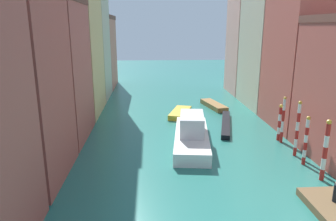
# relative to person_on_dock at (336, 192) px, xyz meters

# --- Properties ---
(ground_plane) EXTENTS (154.00, 154.00, 0.00)m
(ground_plane) POSITION_rel_person_on_dock_xyz_m (-8.22, 18.79, -1.21)
(ground_plane) COLOR #28756B
(building_left_1) EXTENTS (8.00, 8.93, 14.92)m
(building_left_1) POSITION_rel_person_on_dock_xyz_m (-22.85, 5.91, 6.26)
(building_left_1) COLOR #B25147
(building_left_1) RESTS_ON ground
(building_left_2) EXTENTS (8.00, 9.51, 14.66)m
(building_left_2) POSITION_rel_person_on_dock_xyz_m (-22.85, 15.33, 6.13)
(building_left_2) COLOR #B25147
(building_left_2) RESTS_ON ground
(building_left_3) EXTENTS (8.00, 10.54, 21.28)m
(building_left_3) POSITION_rel_person_on_dock_xyz_m (-22.85, 25.63, 9.43)
(building_left_3) COLOR #DBB77A
(building_left_3) RESTS_ON ground
(building_left_4) EXTENTS (8.00, 9.17, 22.27)m
(building_left_4) POSITION_rel_person_on_dock_xyz_m (-22.85, 35.56, 9.93)
(building_left_4) COLOR #BCB299
(building_left_4) RESTS_ON ground
(building_left_5) EXTENTS (8.00, 10.94, 13.80)m
(building_left_5) POSITION_rel_person_on_dock_xyz_m (-22.85, 45.58, 5.70)
(building_left_5) COLOR #C6705B
(building_left_5) RESTS_ON ground
(building_right_2) EXTENTS (8.00, 9.57, 17.41)m
(building_right_2) POSITION_rel_person_on_dock_xyz_m (6.41, 17.88, 7.50)
(building_right_2) COLOR #B25147
(building_right_2) RESTS_ON ground
(building_right_3) EXTENTS (8.00, 10.81, 21.79)m
(building_right_3) POSITION_rel_person_on_dock_xyz_m (6.41, 28.14, 9.70)
(building_right_3) COLOR #BCB299
(building_right_3) RESTS_ON ground
(building_right_4) EXTENTS (8.00, 8.54, 20.19)m
(building_right_4) POSITION_rel_person_on_dock_xyz_m (6.41, 38.05, 8.90)
(building_right_4) COLOR tan
(building_right_4) RESTS_ON ground
(person_on_dock) EXTENTS (0.36, 0.36, 1.47)m
(person_on_dock) POSITION_rel_person_on_dock_xyz_m (0.00, 0.00, 0.00)
(person_on_dock) COLOR black
(person_on_dock) RESTS_ON waterfront_dock
(mooring_pole_0) EXTENTS (0.39, 0.39, 4.99)m
(mooring_pole_0) POSITION_rel_person_on_dock_xyz_m (1.31, 3.96, 1.34)
(mooring_pole_0) COLOR red
(mooring_pole_0) RESTS_ON ground
(mooring_pole_1) EXTENTS (0.34, 0.34, 4.41)m
(mooring_pole_1) POSITION_rel_person_on_dock_xyz_m (1.28, 6.91, 1.04)
(mooring_pole_1) COLOR red
(mooring_pole_1) RESTS_ON ground
(mooring_pole_2) EXTENTS (0.33, 0.33, 5.29)m
(mooring_pole_2) POSITION_rel_person_on_dock_xyz_m (1.39, 8.84, 1.48)
(mooring_pole_2) COLOR red
(mooring_pole_2) RESTS_ON ground
(mooring_pole_3) EXTENTS (0.31, 0.31, 4.91)m
(mooring_pole_3) POSITION_rel_person_on_dock_xyz_m (1.53, 12.33, 1.29)
(mooring_pole_3) COLOR red
(mooring_pole_3) RESTS_ON ground
(mooring_pole_4) EXTENTS (0.39, 0.39, 3.94)m
(mooring_pole_4) POSITION_rel_person_on_dock_xyz_m (1.51, 13.01, 0.81)
(mooring_pole_4) COLOR red
(mooring_pole_4) RESTS_ON ground
(vaporetto_white) EXTENTS (4.70, 11.76, 3.19)m
(vaporetto_white) POSITION_rel_person_on_dock_xyz_m (-7.89, 12.38, -0.11)
(vaporetto_white) COLOR white
(vaporetto_white) RESTS_ON ground
(gondola_black) EXTENTS (3.38, 10.08, 0.55)m
(gondola_black) POSITION_rel_person_on_dock_xyz_m (-2.90, 18.21, -0.94)
(gondola_black) COLOR black
(gondola_black) RESTS_ON ground
(motorboat_0) EXTENTS (3.11, 6.59, 0.70)m
(motorboat_0) POSITION_rel_person_on_dock_xyz_m (-2.55, 27.24, -0.86)
(motorboat_0) COLOR olive
(motorboat_0) RESTS_ON ground
(motorboat_1) EXTENTS (3.75, 6.13, 0.68)m
(motorboat_1) POSITION_rel_person_on_dock_xyz_m (-7.96, 23.28, -0.87)
(motorboat_1) COLOR gold
(motorboat_1) RESTS_ON ground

